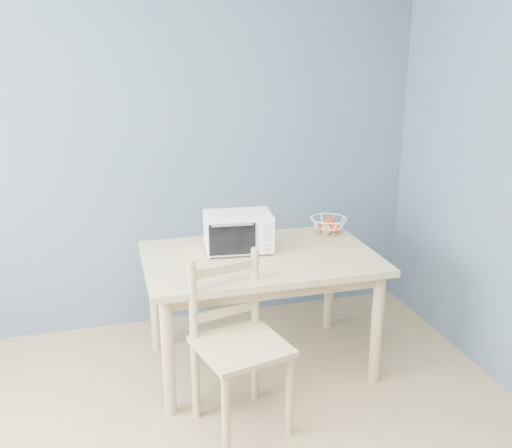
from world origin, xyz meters
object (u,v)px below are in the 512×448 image
object	(u,v)px
dining_table	(260,270)
dining_chair	(238,346)
toaster_oven	(236,232)
fruit_basket	(328,225)

from	to	relation	value
dining_table	dining_chair	distance (m)	0.62
toaster_oven	dining_chair	xyz separation A→B (m)	(-0.14, -0.64, -0.42)
dining_table	fruit_basket	size ratio (longest dim) A/B	5.28
dining_table	fruit_basket	xyz separation A→B (m)	(0.55, 0.27, 0.16)
dining_chair	fruit_basket	bearing A→B (deg)	30.11
dining_table	toaster_oven	bearing A→B (deg)	138.99
fruit_basket	dining_table	bearing A→B (deg)	-153.89
fruit_basket	dining_chair	size ratio (longest dim) A/B	0.29
dining_table	dining_chair	bearing A→B (deg)	-117.08
toaster_oven	fruit_basket	xyz separation A→B (m)	(0.68, 0.16, -0.07)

